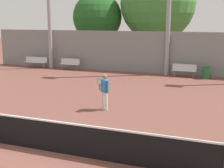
# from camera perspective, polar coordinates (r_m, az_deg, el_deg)

# --- Properties ---
(ground_plane) EXTENTS (100.00, 100.00, 0.00)m
(ground_plane) POSITION_cam_1_polar(r_m,az_deg,el_deg) (9.96, -13.13, -11.58)
(ground_plane) COLOR brown
(tennis_net) EXTENTS (10.69, 0.09, 0.98)m
(tennis_net) POSITION_cam_1_polar(r_m,az_deg,el_deg) (9.77, -13.27, -8.89)
(tennis_net) COLOR black
(tennis_net) RESTS_ON ground_plane
(tennis_player) EXTENTS (0.53, 0.51, 1.59)m
(tennis_player) POSITION_cam_1_polar(r_m,az_deg,el_deg) (13.53, -1.38, -1.05)
(tennis_player) COLOR silver
(tennis_player) RESTS_ON ground_plane
(bench_courtside_near) EXTENTS (1.64, 0.40, 0.87)m
(bench_courtside_near) POSITION_cam_1_polar(r_m,az_deg,el_deg) (22.01, 13.06, 2.67)
(bench_courtside_near) COLOR silver
(bench_courtside_near) RESTS_ON ground_plane
(bench_courtside_far) EXTENTS (1.61, 0.40, 0.87)m
(bench_courtside_far) POSITION_cam_1_polar(r_m,az_deg,el_deg) (24.80, -7.70, 3.85)
(bench_courtside_far) COLOR silver
(bench_courtside_far) RESTS_ON ground_plane
(bench_adjacent_court) EXTENTS (2.03, 0.40, 0.87)m
(bench_adjacent_court) POSITION_cam_1_polar(r_m,az_deg,el_deg) (26.46, -13.76, 4.12)
(bench_adjacent_court) COLOR silver
(bench_adjacent_court) RESTS_ON ground_plane
(light_pole_near_left) EXTENTS (0.90, 0.60, 9.05)m
(light_pole_near_left) POSITION_cam_1_polar(r_m,az_deg,el_deg) (25.67, -11.49, 14.22)
(light_pole_near_left) COLOR #939399
(light_pole_near_left) RESTS_ON ground_plane
(trash_bin) EXTENTS (0.57, 0.57, 0.89)m
(trash_bin) POSITION_cam_1_polar(r_m,az_deg,el_deg) (21.73, 16.92, 2.10)
(trash_bin) COLOR #235B33
(trash_bin) RESTS_ON ground_plane
(back_fence) EXTENTS (27.22, 0.06, 3.05)m
(back_fence) POSITION_cam_1_polar(r_m,az_deg,el_deg) (22.96, 7.65, 5.71)
(back_fence) COLOR gray
(back_fence) RESTS_ON ground_plane
(tree_green_broad) EXTENTS (6.67, 6.67, 8.65)m
(tree_green_broad) POSITION_cam_1_polar(r_m,az_deg,el_deg) (28.81, 8.38, 14.42)
(tree_green_broad) COLOR brown
(tree_green_broad) RESTS_ON ground_plane
(tree_dark_dense) EXTENTS (4.50, 4.50, 6.35)m
(tree_dark_dense) POSITION_cam_1_polar(r_m,az_deg,el_deg) (29.39, -2.69, 12.09)
(tree_dark_dense) COLOR brown
(tree_dark_dense) RESTS_ON ground_plane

